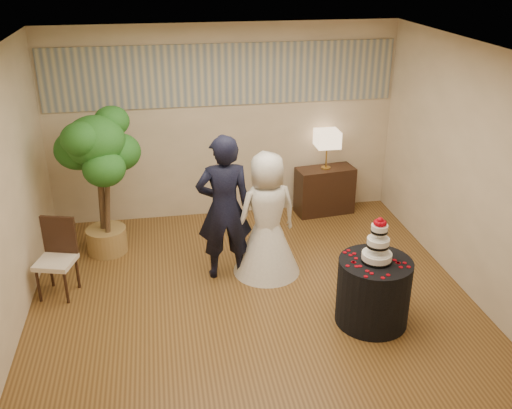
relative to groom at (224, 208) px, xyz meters
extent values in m
cube|color=brown|center=(0.23, -0.69, -0.90)|extent=(5.00, 5.00, 0.00)
cube|color=white|center=(0.23, -0.69, 1.90)|extent=(5.00, 5.00, 0.00)
cube|color=beige|center=(0.23, 1.81, 0.50)|extent=(5.00, 0.06, 2.80)
cube|color=beige|center=(0.23, -3.19, 0.50)|extent=(5.00, 0.06, 2.80)
cube|color=beige|center=(-2.27, -0.69, 0.50)|extent=(0.06, 5.00, 2.80)
cube|color=beige|center=(2.73, -0.69, 0.50)|extent=(0.06, 5.00, 2.80)
cube|color=gray|center=(0.23, 1.79, 1.20)|extent=(4.90, 0.02, 0.85)
imported|color=black|center=(0.00, 0.00, 0.00)|extent=(0.66, 0.44, 1.81)
imported|color=white|center=(0.51, 0.00, -0.12)|extent=(0.99, 0.99, 1.56)
cylinder|color=black|center=(1.43, -1.23, -0.53)|extent=(0.78, 0.78, 0.74)
cube|color=black|center=(1.71, 1.56, -0.55)|extent=(0.90, 0.48, 0.71)
camera|label=1|loc=(-0.69, -6.07, 2.79)|focal=40.00mm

